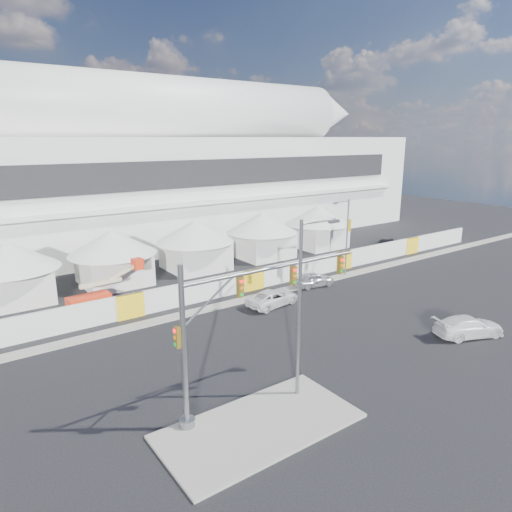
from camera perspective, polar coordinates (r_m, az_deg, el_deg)
ground at (r=29.39m, az=6.68°, el=-13.79°), size 160.00×160.00×0.00m
median_island at (r=24.11m, az=0.48°, el=-20.45°), size 10.00×5.00×0.15m
far_curb at (r=50.97m, az=13.96°, el=-1.65°), size 80.00×1.20×0.12m
stadium at (r=66.09m, az=-12.24°, el=10.36°), size 80.00×24.80×21.98m
tent_row at (r=47.85m, az=-12.38°, el=1.21°), size 53.40×8.40×5.40m
hoarding_fence at (r=42.95m, az=-0.33°, el=-2.94°), size 70.00×0.25×2.00m
scaffold_tower at (r=84.46m, az=13.68°, el=8.77°), size 4.40×4.40×12.00m
sedan_silver at (r=44.22m, az=7.21°, el=-2.94°), size 2.25×4.33×1.41m
pickup_curb at (r=39.09m, az=2.10°, el=-5.23°), size 2.95×5.20×1.37m
pickup_near at (r=36.60m, az=25.04°, el=-7.97°), size 3.81×5.52×1.48m
lot_car_b at (r=61.42m, az=16.09°, el=1.59°), size 2.90×4.68×1.49m
traffic_mast at (r=22.92m, az=-3.94°, el=-9.03°), size 11.44×0.80×8.26m
streetlight_median at (r=24.32m, az=5.93°, el=-5.10°), size 2.70×0.27×9.77m
streetlight_curb at (r=47.04m, az=11.18°, el=2.92°), size 2.37×0.53×8.00m
boom_lift at (r=41.19m, az=-19.32°, el=-4.66°), size 6.89×1.85×3.47m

